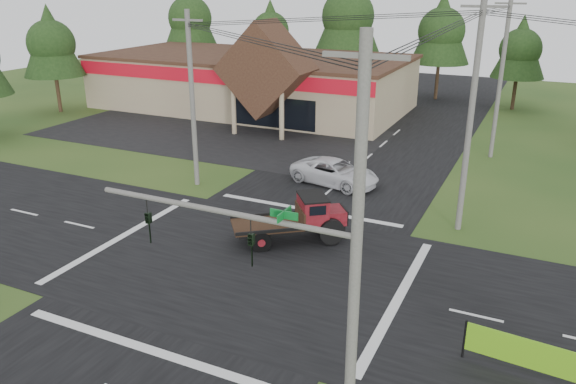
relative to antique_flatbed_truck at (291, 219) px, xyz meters
The scene contains 19 objects.
ground 3.35m from the antique_flatbed_truck, 104.54° to the right, with size 120.00×120.00×0.00m, color #254518.
road_ns 3.34m from the antique_flatbed_truck, 104.54° to the right, with size 12.00×120.00×0.02m, color black.
road_ew 3.34m from the antique_flatbed_truck, 104.54° to the right, with size 120.00×12.00×0.02m, color black.
parking_apron 21.79m from the antique_flatbed_truck, 132.81° to the left, with size 28.00×14.00×0.02m, color black.
cvs_building 31.28m from the antique_flatbed_truck, 121.87° to the left, with size 30.40×18.20×9.19m.
traffic_signal_mast 12.13m from the antique_flatbed_truck, 64.48° to the right, with size 8.12×0.24×7.00m.
utility_pole_nr 13.27m from the antique_flatbed_truck, 57.51° to the right, with size 2.00×0.30×11.00m.
utility_pole_nw 10.94m from the antique_flatbed_truck, 150.55° to the left, with size 2.00×0.30×10.50m.
utility_pole_ne 9.95m from the antique_flatbed_truck, 34.53° to the left, with size 2.00×0.30×11.50m.
utility_pole_n 20.80m from the antique_flatbed_truck, 69.18° to the left, with size 2.00×0.30×11.20m.
tree_row_a 48.60m from the antique_flatbed_truck, 129.79° to the left, with size 6.72×6.72×12.12m.
tree_row_b 44.51m from the antique_flatbed_truck, 118.08° to the left, with size 5.60×5.60×10.10m.
tree_row_c 40.18m from the antique_flatbed_truck, 105.86° to the left, with size 7.28×7.28×13.13m.
tree_row_d 39.46m from the antique_flatbed_truck, 91.16° to the left, with size 6.16×6.16×11.11m.
tree_row_e 37.97m from the antique_flatbed_truck, 78.96° to the left, with size 5.04×5.04×9.09m.
tree_side_w 37.33m from the antique_flatbed_truck, 152.65° to the left, with size 5.60×5.60×10.10m.
antique_flatbed_truck is the anchor object (origin of this frame).
roadside_banner 12.73m from the antique_flatbed_truck, 28.21° to the right, with size 4.27×0.12×1.46m, color #62A616, non-canonical shape.
white_pickup 8.72m from the antique_flatbed_truck, 96.39° to the left, with size 2.58×5.60×1.56m, color silver.
Camera 1 is at (11.33, -19.63, 11.92)m, focal length 35.00 mm.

